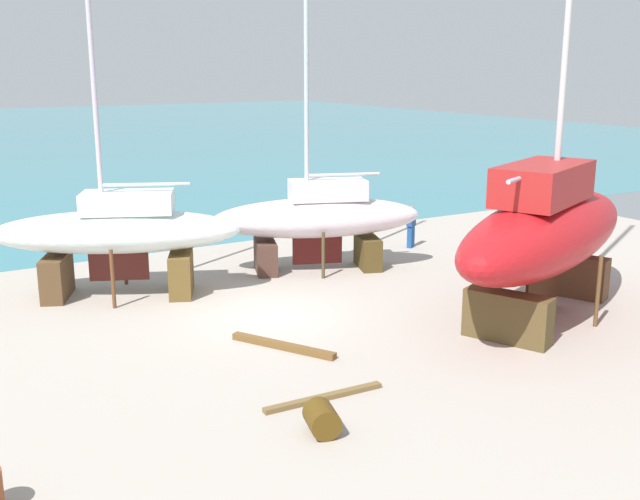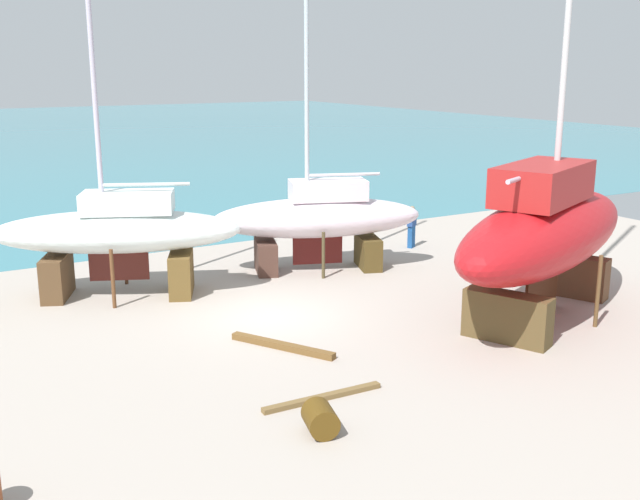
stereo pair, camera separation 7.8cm
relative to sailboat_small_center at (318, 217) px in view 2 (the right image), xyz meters
The scene contains 10 objects.
ground_plane 6.93m from the sailboat_small_center, 125.74° to the right, with size 43.87×43.87×0.00m, color #AA9F93.
sailboat_small_center is the anchor object (origin of this frame).
sailboat_mid_port 7.19m from the sailboat_small_center, behind, with size 8.23×5.45×12.08m.
sailboat_far_slipway 8.55m from the sailboat_small_center, 68.92° to the right, with size 10.74×6.90×19.11m.
worker 5.28m from the sailboat_small_center, 11.87° to the left, with size 0.50×0.43×1.74m.
barrel_ochre 12.83m from the sailboat_small_center, 120.02° to the right, with size 0.64×0.64×0.78m, color #52370F.
barrel_rust_near 8.79m from the sailboat_small_center, 16.16° to the right, with size 0.58×0.58×0.82m, color #612514.
timber_long_fore 10.09m from the sailboat_small_center, 23.56° to the right, with size 2.30×0.17×0.11m, color #86603E.
timber_long_aft 11.30m from the sailboat_small_center, 119.69° to the right, with size 2.97×0.19×0.11m, color brown.
timber_plank_near 8.27m from the sailboat_small_center, 127.06° to the right, with size 3.16×0.23×0.17m, color brown.
Camera 2 is at (-9.61, -19.25, 7.34)m, focal length 42.30 mm.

